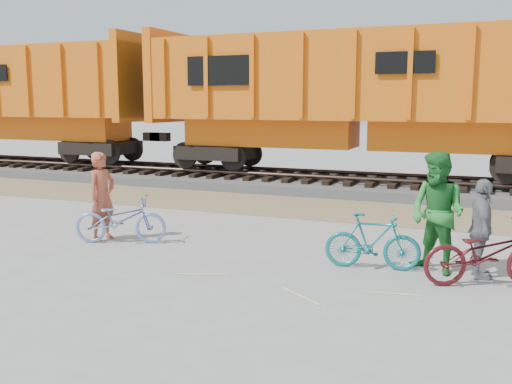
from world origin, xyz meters
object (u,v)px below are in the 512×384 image
hopper_car_center (364,95)px  bicycle_blue (121,219)px  person_solo (102,196)px  person_man (438,213)px  bicycle_maroon (487,254)px  person_woman (481,229)px  bicycle_teal (372,241)px

hopper_car_center → bicycle_blue: 9.39m
person_solo → person_man: (6.48, 0.18, 0.10)m
bicycle_blue → person_solo: bearing=57.8°
bicycle_maroon → person_solo: bearing=64.6°
hopper_car_center → person_woman: bearing=-66.4°
bicycle_teal → person_solo: (-5.48, 0.02, 0.42)m
bicycle_maroon → person_solo: size_ratio=1.07×
hopper_car_center → bicycle_maroon: 9.75m
bicycle_teal → person_solo: size_ratio=0.88×
person_man → person_solo: bearing=-145.9°
hopper_car_center → bicycle_teal: bearing=-77.0°
bicycle_maroon → bicycle_blue: bearing=65.3°
hopper_car_center → person_woman: size_ratio=8.80×
bicycle_blue → bicycle_maroon: 6.75m
person_man → person_woman: (0.67, -0.03, -0.20)m
bicycle_blue → person_woman: bearing=-108.7°
bicycle_blue → bicycle_maroon: bicycle_maroon is taller
hopper_car_center → person_solo: 9.37m
bicycle_teal → hopper_car_center: bearing=5.3°
hopper_car_center → bicycle_teal: size_ratio=8.86×
hopper_car_center → person_solo: hopper_car_center is taller
person_solo → person_woman: (7.15, 0.15, -0.10)m
person_woman → person_solo: bearing=81.3°
hopper_car_center → person_woman: (3.62, -8.26, -2.21)m
bicycle_maroon → person_man: person_man is taller
bicycle_maroon → person_solo: 7.26m
bicycle_teal → person_man: 1.15m
hopper_car_center → bicycle_maroon: size_ratio=7.30×
bicycle_blue → bicycle_maroon: (6.75, -0.15, 0.03)m
bicycle_maroon → hopper_car_center: bearing=-0.3°
hopper_car_center → bicycle_maroon: hopper_car_center is taller
bicycle_teal → person_man: bearing=-86.3°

